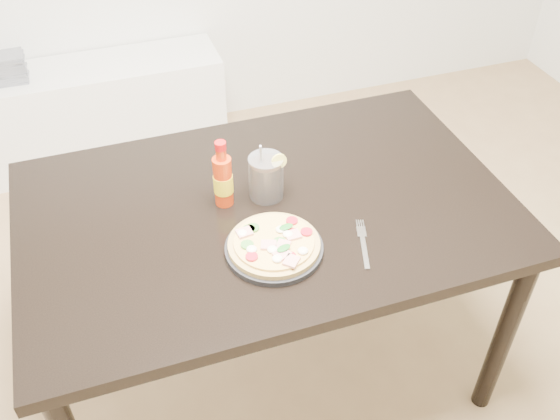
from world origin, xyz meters
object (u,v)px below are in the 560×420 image
object	(u,v)px
dining_table	(267,226)
fork	(363,242)
cola_cup	(266,178)
hot_sauce_bottle	(223,180)
pizza	(274,244)
media_console	(80,115)
plate	(274,249)

from	to	relation	value
dining_table	fork	xyz separation A→B (m)	(0.20, -0.23, 0.09)
cola_cup	fork	xyz separation A→B (m)	(0.18, -0.28, -0.06)
hot_sauce_bottle	cola_cup	size ratio (longest dim) A/B	1.11
pizza	cola_cup	xyz separation A→B (m)	(0.05, 0.23, 0.03)
media_console	dining_table	bearing A→B (deg)	-72.11
dining_table	cola_cup	distance (m)	0.15
hot_sauce_bottle	fork	xyz separation A→B (m)	(0.31, -0.28, -0.08)
fork	media_console	size ratio (longest dim) A/B	0.13
cola_cup	plate	bearing A→B (deg)	-103.03
hot_sauce_bottle	fork	bearing A→B (deg)	-42.60
hot_sauce_bottle	media_console	xyz separation A→B (m)	(-0.38, 1.45, -0.58)
plate	media_console	size ratio (longest dim) A/B	0.19
plate	pizza	xyz separation A→B (m)	(-0.00, -0.00, 0.02)
fork	media_console	xyz separation A→B (m)	(-0.68, 1.74, -0.50)
dining_table	hot_sauce_bottle	xyz separation A→B (m)	(-0.11, 0.05, 0.17)
dining_table	plate	size ratio (longest dim) A/B	5.38
pizza	fork	world-z (taller)	pizza
pizza	cola_cup	size ratio (longest dim) A/B	1.28
pizza	dining_table	bearing A→B (deg)	78.23
media_console	fork	bearing A→B (deg)	-68.55
hot_sauce_bottle	plate	bearing A→B (deg)	-72.89
hot_sauce_bottle	media_console	distance (m)	1.61
plate	fork	bearing A→B (deg)	-11.68
pizza	hot_sauce_bottle	distance (m)	0.25
cola_cup	media_console	size ratio (longest dim) A/B	0.14
plate	cola_cup	bearing A→B (deg)	76.97
hot_sauce_bottle	media_console	size ratio (longest dim) A/B	0.15
dining_table	pizza	xyz separation A→B (m)	(-0.04, -0.18, 0.11)
pizza	hot_sauce_bottle	bearing A→B (deg)	107.00
pizza	cola_cup	bearing A→B (deg)	77.02
hot_sauce_bottle	cola_cup	distance (m)	0.13
plate	hot_sauce_bottle	bearing A→B (deg)	107.11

